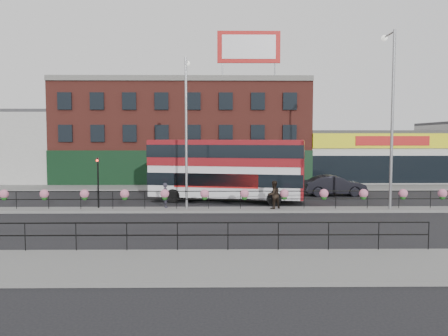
{
  "coord_description": "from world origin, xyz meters",
  "views": [
    {
      "loc": [
        -0.36,
        -27.13,
        4.61
      ],
      "look_at": [
        0.0,
        3.0,
        2.5
      ],
      "focal_mm": 35.0,
      "sensor_mm": 36.0,
      "label": 1
    }
  ],
  "objects_px": {
    "lamp_column_east": "(391,104)",
    "pedestrian_a": "(166,195)",
    "pedestrian_b": "(274,195)",
    "lamp_column_west": "(186,120)",
    "car": "(334,186)",
    "double_decker_bus": "(227,164)"
  },
  "relations": [
    {
      "from": "lamp_column_west",
      "to": "lamp_column_east",
      "type": "xyz_separation_m",
      "value": [
        12.8,
        -0.21,
        0.99
      ]
    },
    {
      "from": "pedestrian_a",
      "to": "pedestrian_b",
      "type": "relative_size",
      "value": 0.9
    },
    {
      "from": "car",
      "to": "pedestrian_a",
      "type": "relative_size",
      "value": 3.11
    },
    {
      "from": "double_decker_bus",
      "to": "pedestrian_a",
      "type": "relative_size",
      "value": 7.17
    },
    {
      "from": "lamp_column_west",
      "to": "lamp_column_east",
      "type": "relative_size",
      "value": 0.85
    },
    {
      "from": "car",
      "to": "pedestrian_b",
      "type": "xyz_separation_m",
      "value": [
        -5.72,
        -7.22,
        0.22
      ]
    },
    {
      "from": "pedestrian_a",
      "to": "lamp_column_west",
      "type": "height_order",
      "value": "lamp_column_west"
    },
    {
      "from": "double_decker_bus",
      "to": "pedestrian_a",
      "type": "xyz_separation_m",
      "value": [
        -3.95,
        -3.36,
        -1.79
      ]
    },
    {
      "from": "double_decker_bus",
      "to": "car",
      "type": "distance_m",
      "value": 9.41
    },
    {
      "from": "car",
      "to": "pedestrian_b",
      "type": "bearing_deg",
      "value": 141.17
    },
    {
      "from": "pedestrian_b",
      "to": "double_decker_bus",
      "type": "bearing_deg",
      "value": -80.64
    },
    {
      "from": "pedestrian_a",
      "to": "pedestrian_b",
      "type": "distance_m",
      "value": 6.86
    },
    {
      "from": "pedestrian_b",
      "to": "lamp_column_west",
      "type": "xyz_separation_m",
      "value": [
        -5.47,
        0.45,
        4.71
      ]
    },
    {
      "from": "pedestrian_a",
      "to": "pedestrian_b",
      "type": "bearing_deg",
      "value": -111.62
    },
    {
      "from": "pedestrian_b",
      "to": "lamp_column_west",
      "type": "height_order",
      "value": "lamp_column_west"
    },
    {
      "from": "double_decker_bus",
      "to": "lamp_column_west",
      "type": "distance_m",
      "value": 5.29
    },
    {
      "from": "lamp_column_west",
      "to": "lamp_column_east",
      "type": "bearing_deg",
      "value": -0.96
    },
    {
      "from": "double_decker_bus",
      "to": "lamp_column_east",
      "type": "distance_m",
      "value": 11.57
    },
    {
      "from": "car",
      "to": "pedestrian_a",
      "type": "height_order",
      "value": "pedestrian_a"
    },
    {
      "from": "double_decker_bus",
      "to": "lamp_column_west",
      "type": "bearing_deg",
      "value": -126.53
    },
    {
      "from": "car",
      "to": "lamp_column_west",
      "type": "relative_size",
      "value": 0.52
    },
    {
      "from": "lamp_column_east",
      "to": "pedestrian_a",
      "type": "bearing_deg",
      "value": 178.57
    }
  ]
}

